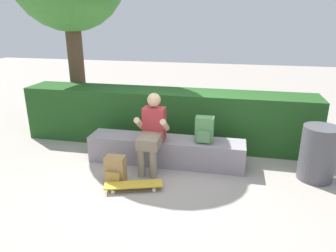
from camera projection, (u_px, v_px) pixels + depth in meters
The scene contains 8 objects.
ground_plane at pixel (160, 174), 4.78m from camera, with size 24.00×24.00×0.00m, color #9D948A.
bench_main at pixel (166, 151), 5.10m from camera, with size 2.51×0.47×0.43m.
person_skater at pixel (152, 130), 4.79m from camera, with size 0.49×0.62×1.18m.
skateboard_near_person at pixel (133, 185), 4.33m from camera, with size 0.82×0.43×0.09m.
backpack_on_bench at pixel (204, 130), 4.83m from camera, with size 0.28×0.23×0.40m.
backpack_on_ground at pixel (115, 170), 4.50m from camera, with size 0.28×0.23×0.40m.
hedge_row at pixel (166, 117), 5.84m from camera, with size 5.32×0.71×1.00m.
trash_bin at pixel (318, 153), 4.53m from camera, with size 0.50×0.50×0.81m.
Camera 1 is at (1.00, -4.14, 2.28)m, focal length 33.57 mm.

